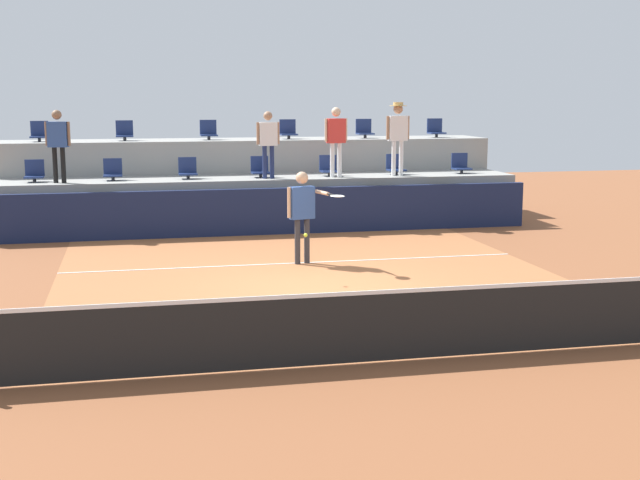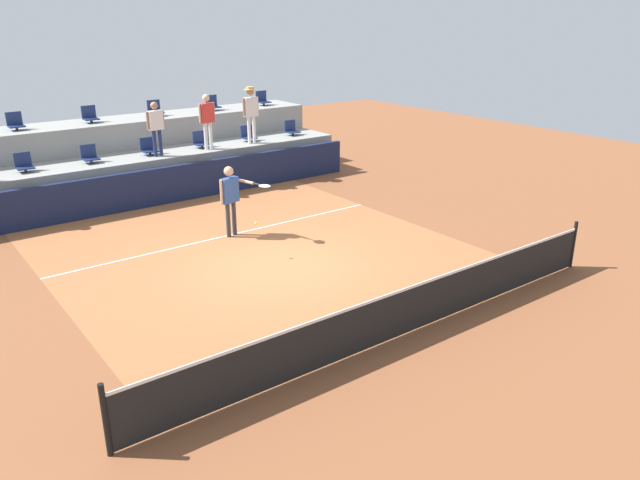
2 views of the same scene
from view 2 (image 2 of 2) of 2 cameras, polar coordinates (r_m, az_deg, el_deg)
The scene contains 23 objects.
ground_plane at distance 13.89m, azimuth -3.91°, elevation -2.36°, with size 40.00×40.00×0.00m, color brown.
court_inner_paint at distance 14.68m, azimuth -6.05°, elevation -1.13°, with size 9.00×10.00×0.01m, color #A36038.
court_service_line at distance 15.83m, azimuth -8.67°, elevation 0.38°, with size 9.00×0.06×0.00m, color silver.
tennis_net at distance 10.84m, azimuth 7.74°, elevation -6.47°, with size 10.48×0.08×1.07m.
sponsor_backboard at distance 18.79m, azimuth -14.06°, elevation 4.95°, with size 13.00×0.16×1.10m, color #141E42.
seating_tier_lower at distance 19.94m, azimuth -15.57°, elevation 5.92°, with size 13.00×1.80×1.25m, color gray.
seating_tier_upper at distance 21.50m, azimuth -17.51°, elevation 7.91°, with size 13.00×1.80×2.10m, color gray.
stadium_chair_lower_left at distance 18.75m, azimuth -25.79°, elevation 6.38°, with size 0.44×0.40×0.52m.
stadium_chair_lower_mid_left at distance 19.15m, azimuth -20.60°, elevation 7.37°, with size 0.44×0.40×0.52m.
stadium_chair_lower_center at distance 19.71m, azimuth -15.64°, elevation 8.26°, with size 0.44×0.40×0.52m.
stadium_chair_lower_mid_right at distance 20.39m, azimuth -11.04°, elevation 9.02°, with size 0.44×0.40×0.52m.
stadium_chair_lower_right at distance 21.20m, azimuth -6.71°, elevation 9.69°, with size 0.44×0.40×0.52m.
stadium_chair_lower_far_right at distance 22.14m, azimuth -2.67°, elevation 10.26°, with size 0.44×0.40×0.52m.
stadium_chair_upper_left at distance 20.39m, azimuth -26.44°, elevation 9.73°, with size 0.44×0.40×0.52m.
stadium_chair_upper_mid_left at distance 20.89m, azimuth -20.58°, elevation 10.76°, with size 0.44×0.40×0.52m.
stadium_chair_upper_mid_right at distance 21.59m, azimuth -15.08°, elevation 11.62°, with size 0.44×0.40×0.52m.
stadium_chair_upper_right at distance 22.47m, azimuth -9.96°, elevation 12.33°, with size 0.44×0.40×0.52m.
stadium_chair_upper_far_right at distance 23.47m, azimuth -5.36°, elevation 12.87°, with size 0.44×0.40×0.52m.
tennis_player at distance 15.48m, azimuth -8.27°, elevation 4.28°, with size 0.98×1.18×1.81m.
spectator_leaning_on_rail at distance 19.27m, azimuth -15.00°, elevation 10.36°, with size 0.58×0.23×1.63m.
spectator_in_white at distance 19.95m, azimuth -10.45°, elevation 11.23°, with size 0.60×0.26×1.72m.
spectator_with_hat at distance 20.69m, azimuth -6.44°, elevation 12.05°, with size 0.62×0.46×1.84m.
tennis_ball at distance 14.06m, azimuth -5.99°, elevation 1.55°, with size 0.07×0.07×0.07m.
Camera 2 is at (-6.90, -10.79, 5.38)m, focal length 34.47 mm.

